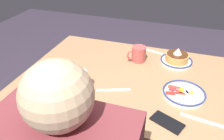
{
  "coord_description": "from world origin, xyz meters",
  "views": [
    {
      "loc": [
        -0.27,
        1.05,
        1.47
      ],
      "look_at": [
        0.07,
        0.01,
        0.78
      ],
      "focal_mm": 35.11,
      "sensor_mm": 36.0,
      "label": 1
    }
  ],
  "objects": [
    {
      "name": "fork_near",
      "position": [
        0.02,
        0.16,
        0.75
      ],
      "size": [
        0.18,
        0.08,
        0.01
      ],
      "color": "silver",
      "rests_on": "dining_table"
    },
    {
      "name": "paper_napkin",
      "position": [
        0.39,
        0.2,
        0.75
      ],
      "size": [
        0.16,
        0.15,
        0.0
      ],
      "primitive_type": "cube",
      "rotation": [
        0.0,
        0.0,
        -0.1
      ],
      "color": "white",
      "rests_on": "dining_table"
    },
    {
      "name": "coffee_mug",
      "position": [
        -0.04,
        -0.2,
        0.8
      ],
      "size": [
        0.11,
        0.1,
        0.1
      ],
      "color": "#BF4C47",
      "rests_on": "dining_table"
    },
    {
      "name": "plate_center_pancakes",
      "position": [
        -0.34,
        0.08,
        0.76
      ],
      "size": [
        0.22,
        0.22,
        0.04
      ],
      "color": "silver",
      "rests_on": "dining_table"
    },
    {
      "name": "plate_near_main",
      "position": [
        -0.28,
        -0.25,
        0.77
      ],
      "size": [
        0.21,
        0.21,
        0.1
      ],
      "color": "silver",
      "rests_on": "dining_table"
    },
    {
      "name": "dining_table",
      "position": [
        0.0,
        0.0,
        0.61
      ],
      "size": [
        1.17,
        0.84,
        0.75
      ],
      "color": "#A37650",
      "rests_on": "ground_plane"
    },
    {
      "name": "drinking_glass",
      "position": [
        0.18,
        0.21,
        0.8
      ],
      "size": [
        0.08,
        0.08,
        0.12
      ],
      "color": "silver",
      "rests_on": "dining_table"
    },
    {
      "name": "tea_spoon",
      "position": [
        -0.16,
        -0.34,
        0.75
      ],
      "size": [
        0.18,
        0.06,
        0.01
      ],
      "color": "silver",
      "rests_on": "dining_table"
    },
    {
      "name": "butter_knife",
      "position": [
        -0.45,
        0.25,
        0.75
      ],
      "size": [
        0.23,
        0.05,
        0.01
      ],
      "color": "silver",
      "rests_on": "dining_table"
    },
    {
      "name": "cell_phone",
      "position": [
        -0.28,
        0.31,
        0.75
      ],
      "size": [
        0.16,
        0.12,
        0.01
      ],
      "primitive_type": "cube",
      "rotation": [
        0.0,
        0.0,
        -0.41
      ],
      "color": "black",
      "rests_on": "dining_table"
    }
  ]
}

